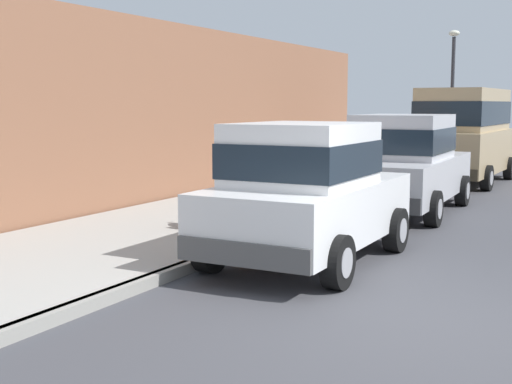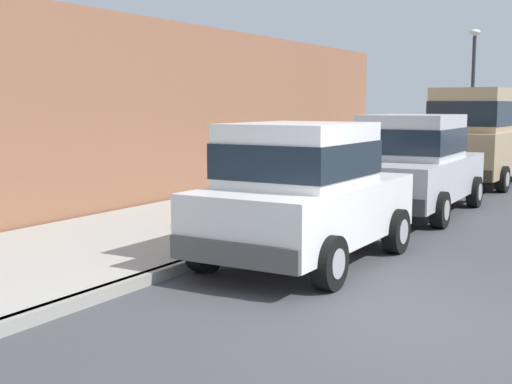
{
  "view_description": "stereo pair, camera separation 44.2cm",
  "coord_description": "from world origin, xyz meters",
  "px_view_note": "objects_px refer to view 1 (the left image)",
  "views": [
    {
      "loc": [
        1.57,
        -6.34,
        2.12
      ],
      "look_at": [
        -3.09,
        2.42,
        0.85
      ],
      "focal_mm": 48.25,
      "sensor_mm": 36.0,
      "label": 1
    },
    {
      "loc": [
        1.96,
        -6.13,
        2.12
      ],
      "look_at": [
        -3.09,
        2.42,
        0.85
      ],
      "focal_mm": 48.25,
      "sensor_mm": 36.0,
      "label": 2
    }
  ],
  "objects_px": {
    "car_tan_van": "(464,131)",
    "fire_hydrant": "(332,184)",
    "car_white_hatchback": "(306,191)",
    "dog_black": "(191,209)",
    "car_silver_sedan": "(403,163)",
    "street_lamp": "(453,80)"
  },
  "relations": [
    {
      "from": "car_tan_van",
      "to": "fire_hydrant",
      "type": "bearing_deg",
      "value": -104.21
    },
    {
      "from": "car_white_hatchback",
      "to": "dog_black",
      "type": "relative_size",
      "value": 6.58
    },
    {
      "from": "dog_black",
      "to": "fire_hydrant",
      "type": "distance_m",
      "value": 4.05
    },
    {
      "from": "car_tan_van",
      "to": "dog_black",
      "type": "distance_m",
      "value": 10.06
    },
    {
      "from": "car_tan_van",
      "to": "dog_black",
      "type": "height_order",
      "value": "car_tan_van"
    },
    {
      "from": "car_tan_van",
      "to": "dog_black",
      "type": "relative_size",
      "value": 8.58
    },
    {
      "from": "car_silver_sedan",
      "to": "car_tan_van",
      "type": "distance_m",
      "value": 5.8
    },
    {
      "from": "car_tan_van",
      "to": "street_lamp",
      "type": "xyz_separation_m",
      "value": [
        -1.36,
        4.73,
        1.51
      ]
    },
    {
      "from": "street_lamp",
      "to": "car_silver_sedan",
      "type": "bearing_deg",
      "value": -82.54
    },
    {
      "from": "dog_black",
      "to": "car_silver_sedan",
      "type": "bearing_deg",
      "value": 59.08
    },
    {
      "from": "car_white_hatchback",
      "to": "car_tan_van",
      "type": "xyz_separation_m",
      "value": [
        -0.1,
        10.66,
        0.42
      ]
    },
    {
      "from": "car_silver_sedan",
      "to": "car_tan_van",
      "type": "bearing_deg",
      "value": 90.13
    },
    {
      "from": "street_lamp",
      "to": "car_tan_van",
      "type": "bearing_deg",
      "value": -73.92
    },
    {
      "from": "fire_hydrant",
      "to": "car_white_hatchback",
      "type": "bearing_deg",
      "value": -72.23
    },
    {
      "from": "dog_black",
      "to": "fire_hydrant",
      "type": "bearing_deg",
      "value": 77.35
    },
    {
      "from": "car_tan_van",
      "to": "fire_hydrant",
      "type": "distance_m",
      "value": 6.04
    },
    {
      "from": "dog_black",
      "to": "street_lamp",
      "type": "bearing_deg",
      "value": 86.1
    },
    {
      "from": "dog_black",
      "to": "fire_hydrant",
      "type": "xyz_separation_m",
      "value": [
        0.89,
        3.95,
        0.05
      ]
    },
    {
      "from": "car_white_hatchback",
      "to": "dog_black",
      "type": "xyz_separation_m",
      "value": [
        -2.45,
        0.93,
        -0.55
      ]
    },
    {
      "from": "car_tan_van",
      "to": "dog_black",
      "type": "xyz_separation_m",
      "value": [
        -2.35,
        -9.73,
        -0.97
      ]
    },
    {
      "from": "car_white_hatchback",
      "to": "car_tan_van",
      "type": "bearing_deg",
      "value": 90.52
    },
    {
      "from": "car_silver_sedan",
      "to": "fire_hydrant",
      "type": "height_order",
      "value": "car_silver_sedan"
    }
  ]
}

